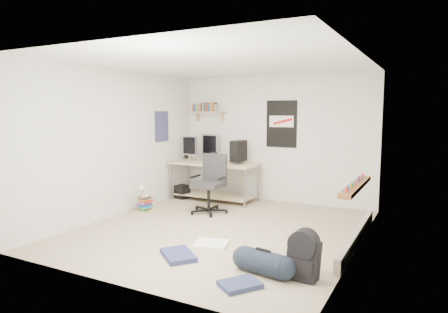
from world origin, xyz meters
The scene contains 26 objects.
floor centered at (0.00, 0.00, -0.01)m, with size 4.00×4.50×0.01m, color gray.
ceiling centered at (0.00, 0.00, 2.50)m, with size 4.00×4.50×0.01m, color white.
back_wall centered at (0.00, 2.25, 1.25)m, with size 4.00×0.01×2.50m, color silver.
left_wall centered at (-2.00, 0.00, 1.25)m, with size 0.01×4.50×2.50m, color silver.
right_wall centered at (2.00, 0.00, 1.25)m, with size 0.01×4.50×2.50m, color silver.
desk centered at (-1.08, 1.71, 0.36)m, with size 1.79×0.78×0.82m, color tan.
monitor_left centered at (-1.66, 1.71, 1.01)m, with size 0.36×0.09×0.40m, color #A5A6AA.
monitor_right centered at (-1.34, 2.00, 1.03)m, with size 0.39×0.10×0.42m, color #A9A9AE.
pc_tower centered at (-0.57, 1.79, 1.02)m, with size 0.19×0.39×0.41m, color black.
keyboard centered at (-1.10, 1.84, 0.83)m, with size 0.44×0.15×0.02m, color black.
speaker_left centered at (-1.75, 1.75, 0.91)m, with size 0.10×0.10×0.20m, color black.
speaker_right centered at (-1.02, 1.61, 0.90)m, with size 0.09×0.09×0.18m, color black.
office_chair centered at (-0.66, 0.76, 0.49)m, with size 0.68×0.68×1.05m, color #262729.
wall_shelf centered at (-1.45, 2.14, 1.78)m, with size 0.80×0.22×0.24m, color tan.
poster_back_wall centered at (0.15, 2.23, 1.55)m, with size 0.62×0.03×0.92m, color black.
poster_left_wall centered at (-1.99, 1.20, 1.50)m, with size 0.02×0.42×0.60m, color navy.
window centered at (1.95, 0.30, 1.45)m, with size 0.10×1.50×1.26m, color brown.
baseboard_heater centered at (1.96, 0.30, 0.09)m, with size 0.08×2.50×0.18m, color #B7B2A8.
backpack centered at (1.65, -1.18, 0.20)m, with size 0.33×0.26×0.43m, color black.
duffel_bag centered at (1.22, -1.29, 0.14)m, with size 0.27×0.27×0.53m, color black.
tshirt centered at (0.24, -0.72, 0.02)m, with size 0.44×0.37×0.04m, color white.
jeans_a centered at (0.10, -1.30, 0.03)m, with size 0.53×0.34×0.06m, color navy.
jeans_b centered at (1.13, -1.69, 0.03)m, with size 0.40×0.30×0.05m, color navy.
book_stack centered at (-1.75, 0.35, 0.15)m, with size 0.41×0.33×0.28m, color brown.
desk_lamp centered at (-1.73, 0.33, 0.38)m, with size 0.12×0.20×0.20m, color white.
subwoofer centered at (-1.75, 1.55, 0.14)m, with size 0.24×0.24×0.27m, color black.
Camera 1 is at (2.83, -5.24, 1.80)m, focal length 32.00 mm.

